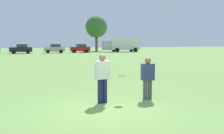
{
  "coord_description": "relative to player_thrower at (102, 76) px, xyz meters",
  "views": [
    {
      "loc": [
        -2.63,
        -7.32,
        2.14
      ],
      "look_at": [
        1.38,
        3.19,
        1.02
      ],
      "focal_mm": 39.65,
      "sensor_mm": 36.0,
      "label": 1
    }
  ],
  "objects": [
    {
      "name": "player_thrower",
      "position": [
        0.0,
        0.0,
        0.0
      ],
      "size": [
        0.52,
        0.34,
        1.74
      ],
      "color": "#1E234C",
      "rests_on": "ground"
    },
    {
      "name": "parked_car_far_right",
      "position": [
        9.77,
        43.8,
        -0.06
      ],
      "size": [
        4.32,
        2.45,
        1.82
      ],
      "color": "maroon",
      "rests_on": "ground"
    },
    {
      "name": "parked_car_near_right",
      "position": [
        4.33,
        43.62,
        -0.06
      ],
      "size": [
        4.32,
        2.45,
        1.82
      ],
      "color": "#B7AD99",
      "rests_on": "ground"
    },
    {
      "name": "parked_car_mid_right",
      "position": [
        -2.1,
        43.41,
        -0.06
      ],
      "size": [
        4.32,
        2.45,
        1.82
      ],
      "color": "black",
      "rests_on": "ground"
    },
    {
      "name": "ground_plane",
      "position": [
        -0.11,
        -0.84,
        -0.98
      ],
      "size": [
        191.0,
        191.0,
        0.0
      ],
      "primitive_type": "plane",
      "color": "#6B9347"
    },
    {
      "name": "player_defender",
      "position": [
        1.78,
        -0.04,
        -0.1
      ],
      "size": [
        0.51,
        0.35,
        1.58
      ],
      "color": "#4C4C51",
      "rests_on": "ground"
    },
    {
      "name": "tree_east_birch",
      "position": [
        15.65,
        50.99,
        5.01
      ],
      "size": [
        5.36,
        5.36,
        8.7
      ],
      "color": "brown",
      "rests_on": "ground"
    },
    {
      "name": "frisbee",
      "position": [
        0.71,
        -0.11,
        -0.02
      ],
      "size": [
        0.27,
        0.27,
        0.06
      ],
      "color": "#E54C33"
    },
    {
      "name": "box_truck",
      "position": [
        19.78,
        44.48,
        0.77
      ],
      "size": [
        8.65,
        3.41,
        3.18
      ],
      "color": "white",
      "rests_on": "ground"
    }
  ]
}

